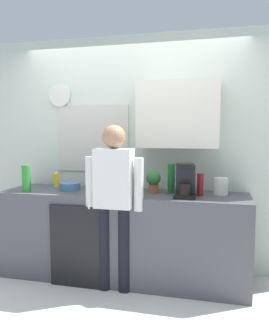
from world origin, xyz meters
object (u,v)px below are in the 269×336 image
object	(u,v)px
bottle_red_vinegar	(200,185)
storage_canister	(221,186)
bottle_clear_soda	(26,179)
potted_plant	(153,180)
coffee_maker	(185,182)
person_at_sink	(114,194)
bottle_green_wine	(171,179)
mixing_bowl	(70,186)
cup_yellow_cup	(109,188)
cup_blue_mug	(92,184)
dish_soap	(56,180)
cup_white_mug	(184,187)

from	to	relation	value
bottle_red_vinegar	storage_canister	distance (m)	0.23
bottle_clear_soda	potted_plant	size ratio (longest dim) A/B	1.22
coffee_maker	person_at_sink	world-z (taller)	person_at_sink
bottle_green_wine	mixing_bowl	bearing A→B (deg)	-176.09
cup_yellow_cup	potted_plant	xyz separation A→B (m)	(0.46, 0.04, 0.09)
bottle_red_vinegar	cup_blue_mug	xyz separation A→B (m)	(-1.19, 0.19, -0.06)
cup_yellow_cup	potted_plant	size ratio (longest dim) A/B	0.37
cup_blue_mug	storage_canister	distance (m)	1.39
bottle_red_vinegar	dish_soap	world-z (taller)	bottle_red_vinegar
potted_plant	cup_yellow_cup	bearing A→B (deg)	-174.61
cup_yellow_cup	bottle_green_wine	bearing A→B (deg)	6.58
mixing_bowl	bottle_clear_soda	bearing A→B (deg)	-152.46
bottle_red_vinegar	potted_plant	xyz separation A→B (m)	(-0.47, 0.04, 0.02)
coffee_maker	mixing_bowl	world-z (taller)	coffee_maker
bottle_red_vinegar	storage_canister	world-z (taller)	bottle_red_vinegar
bottle_green_wine	person_at_sink	distance (m)	0.63
bottle_red_vinegar	potted_plant	distance (m)	0.48
mixing_bowl	potted_plant	world-z (taller)	potted_plant
bottle_green_wine	dish_soap	size ratio (longest dim) A/B	1.67
cup_blue_mug	cup_yellow_cup	xyz separation A→B (m)	(0.26, -0.19, -0.01)
bottle_clear_soda	potted_plant	bearing A→B (deg)	10.89
potted_plant	storage_canister	distance (m)	0.68
bottle_green_wine	person_at_sink	bearing A→B (deg)	-142.42
potted_plant	mixing_bowl	bearing A→B (deg)	-177.23
bottle_clear_soda	cup_white_mug	size ratio (longest dim) A/B	2.95
cup_yellow_cup	dish_soap	distance (m)	0.74
coffee_maker	bottle_green_wine	bearing A→B (deg)	129.47
mixing_bowl	cup_blue_mug	bearing A→B (deg)	45.76
cup_yellow_cup	person_at_sink	world-z (taller)	person_at_sink
bottle_green_wine	cup_blue_mug	xyz separation A→B (m)	(-0.90, 0.11, -0.10)
bottle_green_wine	mixing_bowl	xyz separation A→B (m)	(-1.08, -0.07, -0.11)
cup_blue_mug	cup_yellow_cup	size ratio (longest dim) A/B	1.18
cup_blue_mug	cup_white_mug	world-z (taller)	cup_blue_mug
coffee_maker	cup_white_mug	size ratio (longest dim) A/B	3.47
coffee_maker	bottle_clear_soda	xyz separation A→B (m)	(-1.64, -0.09, -0.01)
bottle_red_vinegar	cup_white_mug	size ratio (longest dim) A/B	2.32
storage_canister	bottle_clear_soda	bearing A→B (deg)	-170.69
bottle_green_wine	cup_blue_mug	world-z (taller)	bottle_green_wine
bottle_red_vinegar	dish_soap	bearing A→B (deg)	173.06
cup_white_mug	dish_soap	distance (m)	1.47
mixing_bowl	storage_canister	bearing A→B (deg)	4.24
cup_white_mug	mixing_bowl	world-z (taller)	cup_white_mug
coffee_maker	cup_blue_mug	distance (m)	1.11
person_at_sink	cup_blue_mug	bearing A→B (deg)	139.41
potted_plant	person_at_sink	world-z (taller)	person_at_sink
coffee_maker	storage_canister	world-z (taller)	coffee_maker
potted_plant	dish_soap	xyz separation A→B (m)	(-1.16, 0.16, -0.05)
person_at_sink	cup_yellow_cup	bearing A→B (deg)	125.32
cup_yellow_cup	bottle_red_vinegar	bearing A→B (deg)	0.05
cup_white_mug	dish_soap	bearing A→B (deg)	179.79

